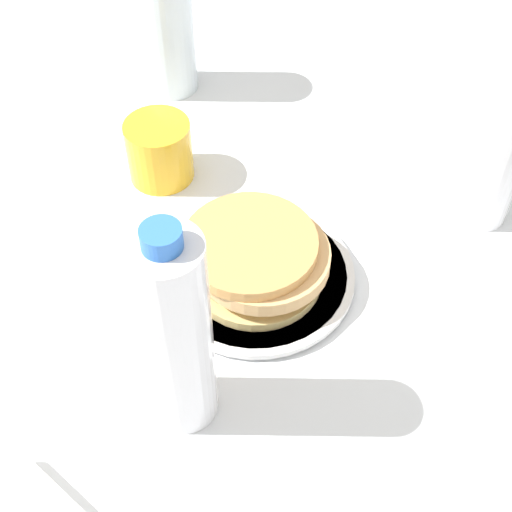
# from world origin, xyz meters

# --- Properties ---
(ground_plane) EXTENTS (4.00, 4.00, 0.00)m
(ground_plane) POSITION_xyz_m (0.00, 0.00, 0.00)
(ground_plane) COLOR white
(plate) EXTENTS (0.22, 0.22, 0.01)m
(plate) POSITION_xyz_m (-0.01, -0.03, 0.01)
(plate) COLOR white
(plate) RESTS_ON ground_plane
(pancake_stack) EXTENTS (0.16, 0.16, 0.06)m
(pancake_stack) POSITION_xyz_m (-0.01, -0.03, 0.04)
(pancake_stack) COLOR #D7BA6F
(pancake_stack) RESTS_ON plate
(juice_glass) EXTENTS (0.08, 0.08, 0.08)m
(juice_glass) POSITION_xyz_m (-0.20, 0.08, 0.04)
(juice_glass) COLOR yellow
(juice_glass) RESTS_ON ground_plane
(water_bottle_near) EXTENTS (0.06, 0.06, 0.23)m
(water_bottle_near) POSITION_xyz_m (0.19, 0.19, 0.11)
(water_bottle_near) COLOR white
(water_bottle_near) RESTS_ON ground_plane
(water_bottle_mid) EXTENTS (0.07, 0.07, 0.21)m
(water_bottle_mid) POSITION_xyz_m (-0.28, 0.25, 0.10)
(water_bottle_mid) COLOR silver
(water_bottle_mid) RESTS_ON ground_plane
(water_bottle_far) EXTENTS (0.06, 0.06, 0.25)m
(water_bottle_far) POSITION_xyz_m (-0.00, -0.20, 0.12)
(water_bottle_far) COLOR white
(water_bottle_far) RESTS_ON ground_plane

